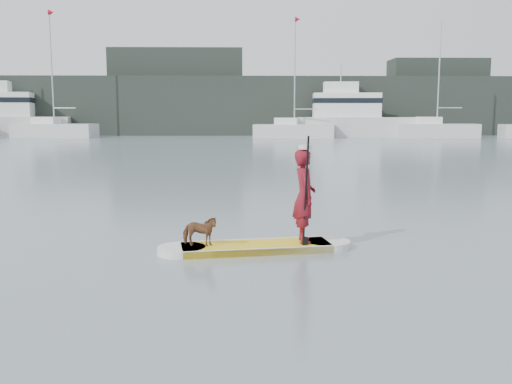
{
  "coord_description": "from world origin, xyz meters",
  "views": [
    {
      "loc": [
        -2.99,
        -8.16,
        2.31
      ],
      "look_at": [
        -2.78,
        1.24,
        1.0
      ],
      "focal_mm": 40.0,
      "sensor_mm": 36.0,
      "label": 1
    }
  ],
  "objects_px": {
    "sailboat_d": "(294,129)",
    "motor_yacht_b": "(7,116)",
    "motor_yacht_a": "(353,117)",
    "sailboat_b": "(54,129)",
    "paddleboard": "(256,247)",
    "paddler": "(304,196)",
    "dog": "(200,231)",
    "sailboat_e": "(436,130)"
  },
  "relations": [
    {
      "from": "sailboat_d",
      "to": "motor_yacht_b",
      "type": "height_order",
      "value": "sailboat_d"
    },
    {
      "from": "sailboat_d",
      "to": "motor_yacht_a",
      "type": "bearing_deg",
      "value": 31.77
    },
    {
      "from": "sailboat_b",
      "to": "paddleboard",
      "type": "bearing_deg",
      "value": -58.38
    },
    {
      "from": "sailboat_d",
      "to": "motor_yacht_a",
      "type": "xyz_separation_m",
      "value": [
        5.89,
        2.14,
        1.16
      ]
    },
    {
      "from": "sailboat_d",
      "to": "paddleboard",
      "type": "bearing_deg",
      "value": -84.08
    },
    {
      "from": "paddleboard",
      "to": "sailboat_d",
      "type": "bearing_deg",
      "value": 75.24
    },
    {
      "from": "paddler",
      "to": "sailboat_d",
      "type": "xyz_separation_m",
      "value": [
        3.68,
        43.5,
        -0.13
      ]
    },
    {
      "from": "dog",
      "to": "sailboat_e",
      "type": "height_order",
      "value": "sailboat_e"
    },
    {
      "from": "dog",
      "to": "sailboat_b",
      "type": "xyz_separation_m",
      "value": [
        -17.1,
        45.22,
        0.44
      ]
    },
    {
      "from": "motor_yacht_a",
      "to": "sailboat_d",
      "type": "bearing_deg",
      "value": -156.01
    },
    {
      "from": "sailboat_b",
      "to": "sailboat_d",
      "type": "bearing_deg",
      "value": 6.13
    },
    {
      "from": "sailboat_d",
      "to": "sailboat_b",
      "type": "bearing_deg",
      "value": -171.86
    },
    {
      "from": "sailboat_e",
      "to": "motor_yacht_b",
      "type": "distance_m",
      "value": 40.93
    },
    {
      "from": "sailboat_d",
      "to": "motor_yacht_a",
      "type": "distance_m",
      "value": 6.37
    },
    {
      "from": "paddleboard",
      "to": "dog",
      "type": "bearing_deg",
      "value": -180.0
    },
    {
      "from": "dog",
      "to": "sailboat_b",
      "type": "relative_size",
      "value": 0.05
    },
    {
      "from": "paddleboard",
      "to": "motor_yacht_b",
      "type": "height_order",
      "value": "motor_yacht_b"
    },
    {
      "from": "sailboat_d",
      "to": "sailboat_e",
      "type": "height_order",
      "value": "sailboat_d"
    },
    {
      "from": "sailboat_e",
      "to": "sailboat_b",
      "type": "bearing_deg",
      "value": -177.76
    },
    {
      "from": "paddler",
      "to": "sailboat_b",
      "type": "xyz_separation_m",
      "value": [
        -18.86,
        44.95,
        -0.1
      ]
    },
    {
      "from": "dog",
      "to": "sailboat_b",
      "type": "height_order",
      "value": "sailboat_b"
    },
    {
      "from": "sailboat_d",
      "to": "motor_yacht_a",
      "type": "height_order",
      "value": "sailboat_d"
    },
    {
      "from": "dog",
      "to": "sailboat_d",
      "type": "relative_size",
      "value": 0.05
    },
    {
      "from": "sailboat_d",
      "to": "motor_yacht_b",
      "type": "relative_size",
      "value": 0.98
    },
    {
      "from": "paddler",
      "to": "motor_yacht_a",
      "type": "bearing_deg",
      "value": -15.08
    },
    {
      "from": "paddleboard",
      "to": "paddler",
      "type": "bearing_deg",
      "value": -0.0
    },
    {
      "from": "dog",
      "to": "motor_yacht_b",
      "type": "bearing_deg",
      "value": 33.18
    },
    {
      "from": "motor_yacht_b",
      "to": "dog",
      "type": "bearing_deg",
      "value": -74.66
    },
    {
      "from": "dog",
      "to": "motor_yacht_a",
      "type": "distance_m",
      "value": 47.32
    },
    {
      "from": "sailboat_d",
      "to": "dog",
      "type": "bearing_deg",
      "value": -85.27
    },
    {
      "from": "paddler",
      "to": "motor_yacht_b",
      "type": "relative_size",
      "value": 0.14
    },
    {
      "from": "paddleboard",
      "to": "motor_yacht_b",
      "type": "xyz_separation_m",
      "value": [
        -23.06,
        46.87,
        1.92
      ]
    },
    {
      "from": "sailboat_e",
      "to": "motor_yacht_b",
      "type": "height_order",
      "value": "sailboat_e"
    },
    {
      "from": "dog",
      "to": "motor_yacht_b",
      "type": "distance_m",
      "value": 51.98
    },
    {
      "from": "sailboat_d",
      "to": "paddler",
      "type": "bearing_deg",
      "value": -83.03
    },
    {
      "from": "paddleboard",
      "to": "motor_yacht_a",
      "type": "bearing_deg",
      "value": 68.34
    },
    {
      "from": "paddler",
      "to": "sailboat_b",
      "type": "distance_m",
      "value": 48.75
    },
    {
      "from": "paddler",
      "to": "sailboat_e",
      "type": "relative_size",
      "value": 0.15
    },
    {
      "from": "paddleboard",
      "to": "dog",
      "type": "xyz_separation_m",
      "value": [
        -0.94,
        -0.15,
        0.31
      ]
    },
    {
      "from": "dog",
      "to": "paddleboard",
      "type": "bearing_deg",
      "value": -73.16
    },
    {
      "from": "sailboat_b",
      "to": "sailboat_e",
      "type": "xyz_separation_m",
      "value": [
        35.73,
        -1.85,
        -0.05
      ]
    },
    {
      "from": "paddleboard",
      "to": "sailboat_b",
      "type": "bearing_deg",
      "value": 102.95
    }
  ]
}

